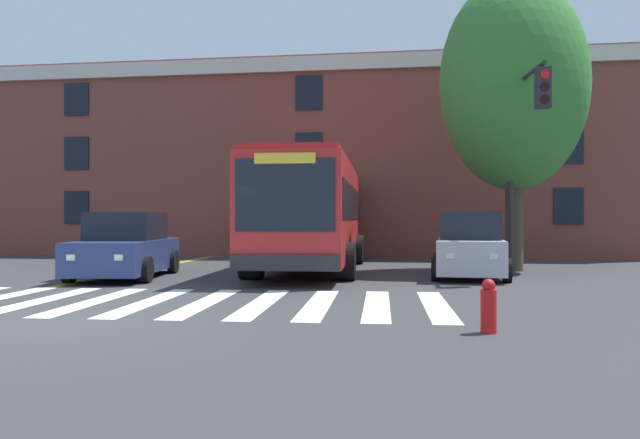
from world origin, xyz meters
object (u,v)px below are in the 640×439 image
(car_navy_near_lane, at_px, (126,248))
(street_tree_curbside_large, at_px, (514,84))
(city_bus, at_px, (313,212))
(car_silver_far_lane, at_px, (470,247))
(fire_hydrant, at_px, (489,307))
(traffic_light_near_corner, at_px, (523,134))

(car_navy_near_lane, xyz_separation_m, street_tree_curbside_large, (10.71, 3.70, 4.86))
(city_bus, xyz_separation_m, car_silver_far_lane, (4.58, -2.10, -0.99))
(street_tree_curbside_large, relative_size, fire_hydrant, 11.92)
(car_navy_near_lane, height_order, fire_hydrant, car_navy_near_lane)
(traffic_light_near_corner, height_order, street_tree_curbside_large, street_tree_curbside_large)
(car_silver_far_lane, bearing_deg, city_bus, 155.39)
(car_navy_near_lane, xyz_separation_m, traffic_light_near_corner, (10.62, 1.79, 3.11))
(car_navy_near_lane, relative_size, car_silver_far_lane, 1.24)
(traffic_light_near_corner, relative_size, street_tree_curbside_large, 0.66)
(fire_hydrant, bearing_deg, street_tree_curbside_large, 78.92)
(street_tree_curbside_large, bearing_deg, fire_hydrant, -101.08)
(city_bus, relative_size, car_navy_near_lane, 2.39)
(car_navy_near_lane, relative_size, traffic_light_near_corner, 0.79)
(city_bus, bearing_deg, street_tree_curbside_large, 3.15)
(traffic_light_near_corner, bearing_deg, city_bus, 165.42)
(traffic_light_near_corner, distance_m, fire_hydrant, 9.69)
(car_navy_near_lane, height_order, car_silver_far_lane, car_silver_far_lane)
(car_silver_far_lane, xyz_separation_m, fire_hydrant, (-0.54, -8.27, -0.45))
(city_bus, bearing_deg, traffic_light_near_corner, -14.58)
(car_navy_near_lane, distance_m, traffic_light_near_corner, 11.21)
(car_navy_near_lane, xyz_separation_m, car_silver_far_lane, (9.15, 1.26, 0.02))
(city_bus, height_order, fire_hydrant, city_bus)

